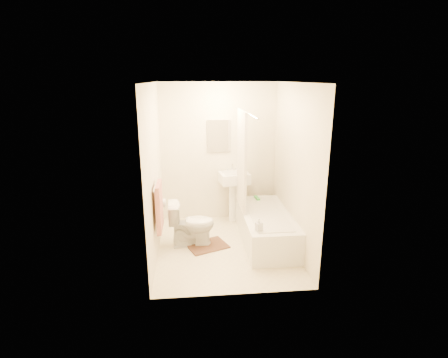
{
  "coord_description": "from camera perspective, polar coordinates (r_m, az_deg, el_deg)",
  "views": [
    {
      "loc": [
        -0.49,
        -4.75,
        2.46
      ],
      "look_at": [
        0.0,
        0.25,
        1.0
      ],
      "focal_mm": 28.0,
      "sensor_mm": 36.0,
      "label": 1
    }
  ],
  "objects": [
    {
      "name": "sink",
      "position": [
        6.14,
        1.59,
        -2.58
      ],
      "size": [
        0.55,
        0.46,
        0.97
      ],
      "primitive_type": null,
      "rotation": [
        0.0,
        0.0,
        0.15
      ],
      "color": "white",
      "rests_on": "floor"
    },
    {
      "name": "scrub_brush",
      "position": [
        5.99,
        5.4,
        -3.14
      ],
      "size": [
        0.08,
        0.19,
        0.04
      ],
      "primitive_type": "cube",
      "rotation": [
        0.0,
        0.0,
        0.13
      ],
      "color": "green",
      "rests_on": "bathtub"
    },
    {
      "name": "curtain_rod",
      "position": [
        4.93,
        3.71,
        10.84
      ],
      "size": [
        0.03,
        1.7,
        0.03
      ],
      "primitive_type": "cylinder",
      "rotation": [
        1.57,
        0.0,
        0.0
      ],
      "color": "silver",
      "rests_on": "wall_back"
    },
    {
      "name": "soap_bottle",
      "position": [
        4.76,
        5.72,
        -7.46
      ],
      "size": [
        0.11,
        0.11,
        0.18
      ],
      "primitive_type": "imported",
      "rotation": [
        0.0,
        0.0,
        0.4
      ],
      "color": "white",
      "rests_on": "bathtub"
    },
    {
      "name": "toilet",
      "position": [
        5.33,
        -5.31,
        -7.31
      ],
      "size": [
        0.7,
        0.4,
        0.68
      ],
      "primitive_type": "imported",
      "rotation": [
        0.0,
        0.0,
        1.59
      ],
      "color": "silver",
      "rests_on": "floor"
    },
    {
      "name": "towel_bar",
      "position": [
        4.72,
        -11.08,
        -0.83
      ],
      "size": [
        0.02,
        0.6,
        0.02
      ],
      "primitive_type": "cylinder",
      "rotation": [
        1.57,
        0.0,
        0.0
      ],
      "color": "silver",
      "rests_on": "wall_left"
    },
    {
      "name": "mirror",
      "position": [
        6.02,
        -0.87,
        7.04
      ],
      "size": [
        0.4,
        0.03,
        0.55
      ],
      "primitive_type": "cube",
      "color": "white",
      "rests_on": "wall_back"
    },
    {
      "name": "toilet_paper",
      "position": [
        5.19,
        -10.15,
        -3.86
      ],
      "size": [
        0.11,
        0.12,
        0.12
      ],
      "primitive_type": "cylinder",
      "rotation": [
        0.0,
        1.57,
        0.0
      ],
      "color": "white",
      "rests_on": "wall_left"
    },
    {
      "name": "ceiling",
      "position": [
        4.77,
        0.3,
        15.5
      ],
      "size": [
        2.4,
        2.4,
        0.0
      ],
      "primitive_type": "plane",
      "color": "white",
      "rests_on": "ground"
    },
    {
      "name": "towel",
      "position": [
        4.82,
        -10.52,
        -4.46
      ],
      "size": [
        0.06,
        0.45,
        0.66
      ],
      "primitive_type": "cube",
      "color": "#CC7266",
      "rests_on": "towel_bar"
    },
    {
      "name": "bath_mat",
      "position": [
        5.4,
        -2.74,
        -10.81
      ],
      "size": [
        0.69,
        0.61,
        0.02
      ],
      "primitive_type": "cube",
      "rotation": [
        0.0,
        0.0,
        0.39
      ],
      "color": "#49291E",
      "rests_on": "floor"
    },
    {
      "name": "floor",
      "position": [
        5.37,
        0.26,
        -11.06
      ],
      "size": [
        2.4,
        2.4,
        0.0
      ],
      "primitive_type": "plane",
      "color": "beige",
      "rests_on": "ground"
    },
    {
      "name": "wall_left",
      "position": [
        4.94,
        -11.35,
        1.11
      ],
      "size": [
        0.02,
        2.4,
        2.4
      ],
      "primitive_type": "cube",
      "color": "beige",
      "rests_on": "ground"
    },
    {
      "name": "shower_curtain",
      "position": [
        5.45,
        2.89,
        3.04
      ],
      "size": [
        0.04,
        0.8,
        1.55
      ],
      "primitive_type": "cube",
      "color": "silver",
      "rests_on": "curtain_rod"
    },
    {
      "name": "wall_back",
      "position": [
        6.1,
        -0.87,
        4.28
      ],
      "size": [
        2.0,
        0.02,
        2.4
      ],
      "primitive_type": "cube",
      "color": "beige",
      "rests_on": "ground"
    },
    {
      "name": "bathtub",
      "position": [
        5.5,
        6.79,
        -7.78
      ],
      "size": [
        0.72,
        1.65,
        0.46
      ],
      "primitive_type": null,
      "color": "white",
      "rests_on": "floor"
    },
    {
      "name": "wall_right",
      "position": [
        5.13,
        11.47,
        1.67
      ],
      "size": [
        0.02,
        2.4,
        2.4
      ],
      "primitive_type": "cube",
      "color": "beige",
      "rests_on": "ground"
    }
  ]
}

